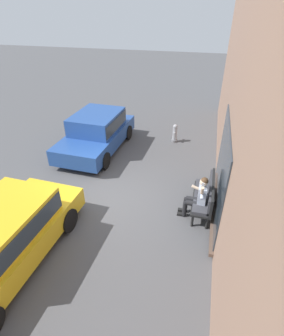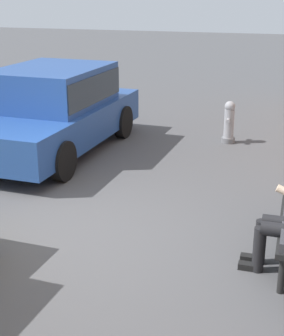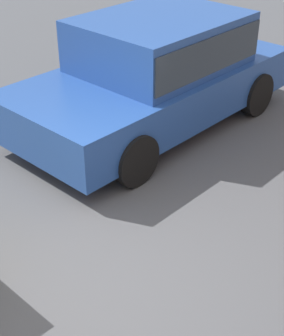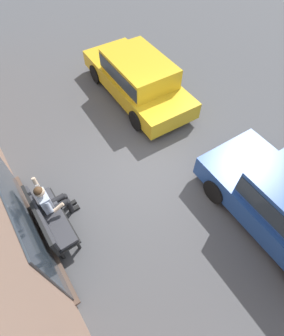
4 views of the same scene
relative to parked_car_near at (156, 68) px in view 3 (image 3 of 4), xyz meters
The scene contains 2 objects.
ground_plane 3.56m from the parked_car_near, 28.14° to the left, with size 60.00×60.00×0.00m, color #4C4C4F.
parked_car_near is the anchor object (origin of this frame).
Camera 3 is at (2.13, 2.60, 3.33)m, focal length 55.00 mm.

